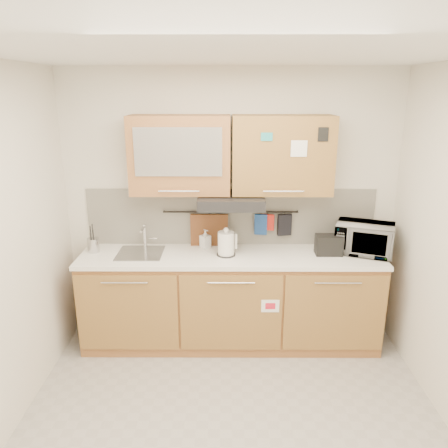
{
  "coord_description": "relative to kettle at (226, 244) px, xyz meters",
  "views": [
    {
      "loc": [
        -0.05,
        -2.62,
        2.39
      ],
      "look_at": [
        -0.06,
        1.05,
        1.26
      ],
      "focal_mm": 35.0,
      "sensor_mm": 36.0,
      "label": 1
    }
  ],
  "objects": [
    {
      "name": "sink",
      "position": [
        -0.81,
        0.03,
        -0.1
      ],
      "size": [
        0.42,
        0.4,
        0.26
      ],
      "color": "silver",
      "rests_on": "countertop"
    },
    {
      "name": "utensil_rail",
      "position": [
        0.04,
        0.28,
        0.23
      ],
      "size": [
        1.3,
        0.02,
        0.02
      ],
      "primitive_type": "cylinder",
      "rotation": [
        0.0,
        1.57,
        0.0
      ],
      "color": "black",
      "rests_on": "backsplash"
    },
    {
      "name": "upper_cabinets",
      "position": [
        0.04,
        0.15,
        0.8
      ],
      "size": [
        1.82,
        0.37,
        0.7
      ],
      "color": "#AA723C",
      "rests_on": "wall_back"
    },
    {
      "name": "microwave",
      "position": [
        1.29,
        0.07,
        0.04
      ],
      "size": [
        0.61,
        0.51,
        0.29
      ],
      "primitive_type": "imported",
      "rotation": [
        0.0,
        0.0,
        -0.37
      ],
      "color": "#999999",
      "rests_on": "countertop"
    },
    {
      "name": "oven_mitt",
      "position": [
        0.34,
        0.26,
        0.11
      ],
      "size": [
        0.12,
        0.05,
        0.2
      ],
      "primitive_type": "cube",
      "rotation": [
        0.0,
        0.0,
        -0.15
      ],
      "color": "navy",
      "rests_on": "utensil_rail"
    },
    {
      "name": "base_cabinet",
      "position": [
        0.04,
        0.02,
        -0.62
      ],
      "size": [
        2.8,
        0.64,
        0.88
      ],
      "color": "#AA723C",
      "rests_on": "floor"
    },
    {
      "name": "soap_bottle",
      "position": [
        -0.2,
        0.2,
        -0.01
      ],
      "size": [
        0.12,
        0.12,
        0.18
      ],
      "primitive_type": "imported",
      "rotation": [
        0.0,
        0.0,
        0.75
      ],
      "color": "#999999",
      "rests_on": "countertop"
    },
    {
      "name": "utensil_crock",
      "position": [
        -1.26,
        0.08,
        -0.04
      ],
      "size": [
        0.11,
        0.11,
        0.27
      ],
      "rotation": [
        0.0,
        0.0,
        -0.03
      ],
      "color": "#B6B5BA",
      "rests_on": "countertop"
    },
    {
      "name": "wall_back",
      "position": [
        0.04,
        0.33,
        0.27
      ],
      "size": [
        3.2,
        0.0,
        3.2
      ],
      "primitive_type": "plane",
      "rotation": [
        1.57,
        0.0,
        0.0
      ],
      "color": "silver",
      "rests_on": "ground"
    },
    {
      "name": "dark_pouch",
      "position": [
        0.57,
        0.26,
        0.11
      ],
      "size": [
        0.14,
        0.07,
        0.21
      ],
      "primitive_type": "cube",
      "rotation": [
        0.0,
        0.0,
        0.21
      ],
      "color": "black",
      "rests_on": "utensil_rail"
    },
    {
      "name": "pot_holder",
      "position": [
        0.4,
        0.26,
        0.13
      ],
      "size": [
        0.13,
        0.05,
        0.16
      ],
      "primitive_type": "cube",
      "rotation": [
        0.0,
        0.0,
        -0.28
      ],
      "color": "red",
      "rests_on": "utensil_rail"
    },
    {
      "name": "toaster",
      "position": [
        0.95,
        0.02,
        -0.01
      ],
      "size": [
        0.25,
        0.15,
        0.19
      ],
      "rotation": [
        0.0,
        0.0,
        -0.01
      ],
      "color": "black",
      "rests_on": "countertop"
    },
    {
      "name": "floor",
      "position": [
        0.04,
        -1.17,
        -1.03
      ],
      "size": [
        3.2,
        3.2,
        0.0
      ],
      "primitive_type": "plane",
      "color": "#9E9993",
      "rests_on": "ground"
    },
    {
      "name": "range_hood",
      "position": [
        0.04,
        0.08,
        0.39
      ],
      "size": [
        0.6,
        0.46,
        0.1
      ],
      "primitive_type": "cube",
      "color": "black",
      "rests_on": "upper_cabinets"
    },
    {
      "name": "countertop",
      "position": [
        0.04,
        0.02,
        -0.13
      ],
      "size": [
        2.82,
        0.62,
        0.04
      ],
      "primitive_type": "cube",
      "color": "white",
      "rests_on": "base_cabinet"
    },
    {
      "name": "backsplash",
      "position": [
        0.04,
        0.31,
        0.17
      ],
      "size": [
        2.8,
        0.02,
        0.56
      ],
      "primitive_type": "cube",
      "color": "silver",
      "rests_on": "countertop"
    },
    {
      "name": "kettle",
      "position": [
        0.0,
        0.0,
        0.0
      ],
      "size": [
        0.2,
        0.2,
        0.27
      ],
      "rotation": [
        0.0,
        0.0,
        0.44
      ],
      "color": "white",
      "rests_on": "countertop"
    },
    {
      "name": "ceiling",
      "position": [
        0.04,
        -1.17,
        1.57
      ],
      "size": [
        3.2,
        3.2,
        0.0
      ],
      "primitive_type": "plane",
      "rotation": [
        3.14,
        0.0,
        0.0
      ],
      "color": "white",
      "rests_on": "wall_back"
    },
    {
      "name": "cutting_board",
      "position": [
        -0.17,
        0.26,
        -0.01
      ],
      "size": [
        0.37,
        0.03,
        0.45
      ],
      "primitive_type": "cube",
      "rotation": [
        0.0,
        0.0,
        -0.0
      ],
      "color": "brown",
      "rests_on": "utensil_rail"
    }
  ]
}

